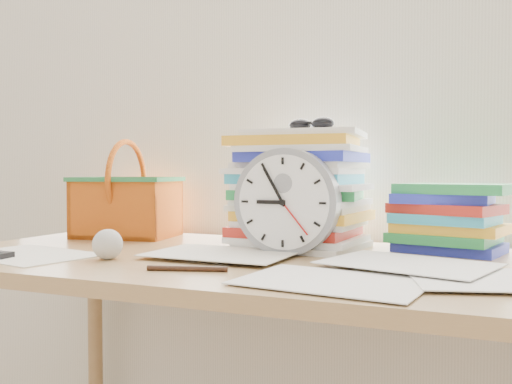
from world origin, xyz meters
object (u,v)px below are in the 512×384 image
at_px(desk, 249,291).
at_px(book_stack, 447,218).
at_px(basket, 127,189).
at_px(clock, 287,202).
at_px(paper_stack, 300,190).

xyz_separation_m(desk, book_stack, (0.39, 0.23, 0.15)).
bearing_deg(basket, clock, -25.32).
height_order(paper_stack, book_stack, paper_stack).
relative_size(paper_stack, clock, 1.37).
bearing_deg(clock, desk, -141.27).
xyz_separation_m(desk, basket, (-0.46, 0.21, 0.21)).
relative_size(desk, book_stack, 5.36).
distance_m(desk, basket, 0.55).
relative_size(clock, book_stack, 0.89).
bearing_deg(desk, clock, 38.73).
height_order(desk, paper_stack, paper_stack).
height_order(clock, basket, basket).
bearing_deg(clock, basket, 163.59).
distance_m(desk, clock, 0.21).
bearing_deg(clock, paper_stack, 95.95).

